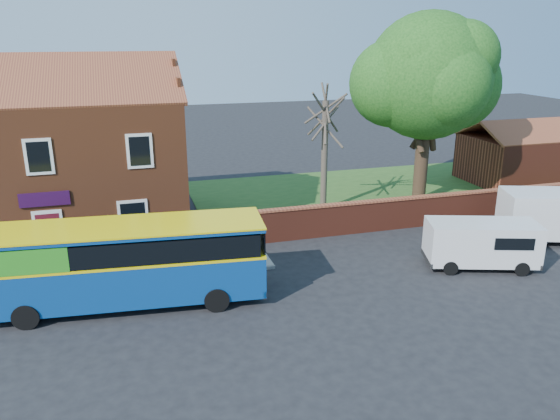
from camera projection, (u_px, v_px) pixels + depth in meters
name	position (u px, v px, depth m)	size (l,w,h in m)	color
ground	(251.00, 321.00, 18.67)	(120.00, 120.00, 0.00)	black
pavement	(49.00, 276.00, 22.01)	(18.00, 3.50, 0.12)	gray
kerb	(44.00, 294.00, 20.41)	(18.00, 0.15, 0.14)	slate
grass_strip	(405.00, 191.00, 34.02)	(26.00, 12.00, 0.04)	#426B28
shop_building	(52.00, 164.00, 26.21)	(12.30, 8.13, 10.50)	brown
boundary_wall	(462.00, 207.00, 28.30)	(22.00, 0.38, 1.60)	maroon
outbuilding	(529.00, 157.00, 35.95)	(8.20, 5.06, 4.17)	maroon
bus	(114.00, 261.00, 19.27)	(10.10, 3.43, 3.02)	navy
van_near	(482.00, 242.00, 22.68)	(4.83, 3.11, 1.97)	silver
large_tree	(427.00, 80.00, 29.87)	(8.69, 6.88, 10.60)	black
bare_tree	(325.00, 150.00, 29.34)	(2.47, 2.94, 6.59)	#4C4238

